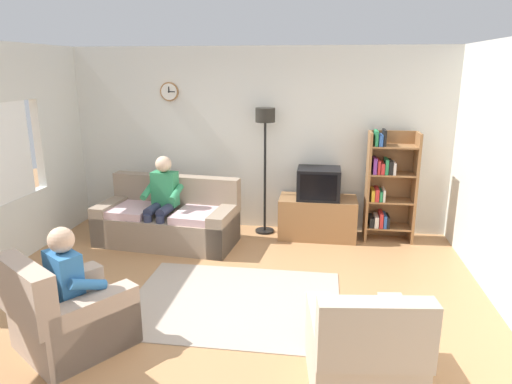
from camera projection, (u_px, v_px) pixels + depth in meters
name	position (u px, v px, depth m)	size (l,w,h in m)	color
ground_plane	(221.00, 309.00, 4.74)	(12.00, 12.00, 0.00)	#B27F51
back_wall_assembly	(258.00, 140.00, 6.92)	(6.20, 0.17, 2.70)	silver
couch	(168.00, 221.00, 6.48)	(1.98, 1.07, 0.90)	gray
tv_stand	(317.00, 217.00, 6.68)	(1.10, 0.56, 0.59)	olive
tv	(319.00, 183.00, 6.52)	(0.60, 0.49, 0.44)	black
bookshelf	(387.00, 185.00, 6.48)	(0.68, 0.36, 1.59)	olive
floor_lamp	(265.00, 136.00, 6.58)	(0.28, 0.28, 1.85)	black
armchair_near_window	(70.00, 317.00, 4.03)	(1.16, 1.18, 0.90)	tan
armchair_near_bookshelf	(363.00, 352.00, 3.53)	(0.90, 0.97, 0.90)	#BCAD99
area_rug	(234.00, 302.00, 4.87)	(2.20, 1.70, 0.01)	#AD9E8E
person_on_couch	(162.00, 197.00, 6.28)	(0.54, 0.56, 1.24)	#338C59
person_in_left_armchair	(76.00, 281.00, 4.01)	(0.61, 0.64, 1.12)	#3372B2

